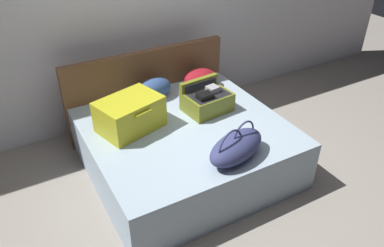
{
  "coord_description": "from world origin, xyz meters",
  "views": [
    {
      "loc": [
        -1.41,
        -2.25,
        2.48
      ],
      "look_at": [
        0.0,
        0.27,
        0.6
      ],
      "focal_mm": 35.54,
      "sensor_mm": 36.0,
      "label": 1
    }
  ],
  "objects_px": {
    "duffel_bag": "(236,147)",
    "pillow_near_headboard": "(154,89)",
    "bed": "(186,147)",
    "hard_case_medium": "(207,100)",
    "pillow_center_head": "(200,79)",
    "hard_case_large": "(130,114)"
  },
  "relations": [
    {
      "from": "duffel_bag",
      "to": "pillow_near_headboard",
      "type": "xyz_separation_m",
      "value": [
        -0.16,
        1.28,
        -0.01
      ]
    },
    {
      "from": "bed",
      "to": "pillow_near_headboard",
      "type": "distance_m",
      "value": 0.74
    },
    {
      "from": "bed",
      "to": "hard_case_medium",
      "type": "bearing_deg",
      "value": 25.03
    },
    {
      "from": "hard_case_medium",
      "to": "pillow_center_head",
      "type": "xyz_separation_m",
      "value": [
        0.19,
        0.46,
        -0.01
      ]
    },
    {
      "from": "hard_case_large",
      "to": "duffel_bag",
      "type": "distance_m",
      "value": 1.04
    },
    {
      "from": "bed",
      "to": "duffel_bag",
      "type": "bearing_deg",
      "value": -77.73
    },
    {
      "from": "duffel_bag",
      "to": "hard_case_medium",
      "type": "bearing_deg",
      "value": 76.22
    },
    {
      "from": "hard_case_large",
      "to": "hard_case_medium",
      "type": "xyz_separation_m",
      "value": [
        0.79,
        -0.06,
        -0.04
      ]
    },
    {
      "from": "pillow_near_headboard",
      "to": "hard_case_medium",
      "type": "bearing_deg",
      "value": -54.49
    },
    {
      "from": "duffel_bag",
      "to": "pillow_center_head",
      "type": "relative_size",
      "value": 1.66
    },
    {
      "from": "bed",
      "to": "hard_case_medium",
      "type": "xyz_separation_m",
      "value": [
        0.33,
        0.15,
        0.37
      ]
    },
    {
      "from": "pillow_near_headboard",
      "to": "bed",
      "type": "bearing_deg",
      "value": -88.11
    },
    {
      "from": "bed",
      "to": "pillow_near_headboard",
      "type": "relative_size",
      "value": 4.68
    },
    {
      "from": "hard_case_medium",
      "to": "duffel_bag",
      "type": "height_order",
      "value": "duffel_bag"
    },
    {
      "from": "bed",
      "to": "hard_case_medium",
      "type": "distance_m",
      "value": 0.52
    },
    {
      "from": "bed",
      "to": "duffel_bag",
      "type": "distance_m",
      "value": 0.74
    },
    {
      "from": "duffel_bag",
      "to": "pillow_center_head",
      "type": "bearing_deg",
      "value": 72.85
    },
    {
      "from": "hard_case_large",
      "to": "pillow_center_head",
      "type": "xyz_separation_m",
      "value": [
        0.98,
        0.4,
        -0.05
      ]
    },
    {
      "from": "pillow_center_head",
      "to": "pillow_near_headboard",
      "type": "bearing_deg",
      "value": 177.03
    },
    {
      "from": "hard_case_large",
      "to": "duffel_bag",
      "type": "bearing_deg",
      "value": -71.14
    },
    {
      "from": "bed",
      "to": "pillow_center_head",
      "type": "xyz_separation_m",
      "value": [
        0.52,
        0.62,
        0.36
      ]
    },
    {
      "from": "duffel_bag",
      "to": "pillow_center_head",
      "type": "xyz_separation_m",
      "value": [
        0.39,
        1.25,
        -0.01
      ]
    }
  ]
}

